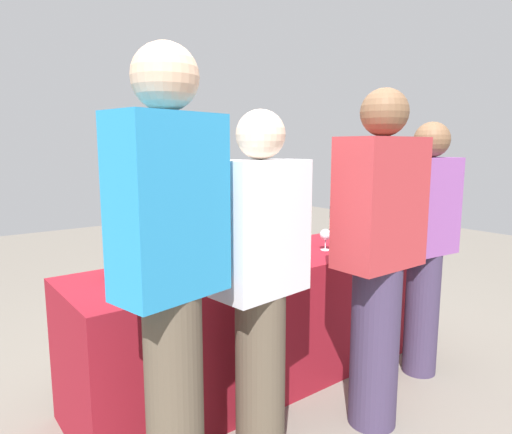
{
  "coord_description": "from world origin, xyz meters",
  "views": [
    {
      "loc": [
        -1.57,
        -2.04,
        1.4
      ],
      "look_at": [
        0.0,
        0.0,
        1.0
      ],
      "focal_mm": 31.7,
      "sensor_mm": 36.0,
      "label": 1
    }
  ],
  "objects": [
    {
      "name": "wine_glass_1",
      "position": [
        -0.39,
        -0.18,
        0.84
      ],
      "size": [
        0.06,
        0.06,
        0.13
      ],
      "color": "silver",
      "rests_on": "tasting_table"
    },
    {
      "name": "wine_glass_2",
      "position": [
        -0.18,
        -0.06,
        0.85
      ],
      "size": [
        0.07,
        0.07,
        0.14
      ],
      "color": "silver",
      "rests_on": "tasting_table"
    },
    {
      "name": "wine_bottle_3",
      "position": [
        0.84,
        0.16,
        0.87
      ],
      "size": [
        0.07,
        0.07,
        0.32
      ],
      "color": "black",
      "rests_on": "tasting_table"
    },
    {
      "name": "ice_bucket",
      "position": [
        -0.67,
        0.02,
        0.86
      ],
      "size": [
        0.19,
        0.19,
        0.21
      ],
      "primitive_type": "cylinder",
      "color": "silver",
      "rests_on": "tasting_table"
    },
    {
      "name": "wine_glass_4",
      "position": [
        0.24,
        -0.16,
        0.85
      ],
      "size": [
        0.07,
        0.07,
        0.13
      ],
      "color": "silver",
      "rests_on": "tasting_table"
    },
    {
      "name": "ground_plane",
      "position": [
        0.0,
        0.0,
        0.0
      ],
      "size": [
        12.0,
        12.0,
        0.0
      ],
      "primitive_type": "plane",
      "color": "slate"
    },
    {
      "name": "guest_0",
      "position": [
        -0.85,
        -0.6,
        0.96
      ],
      "size": [
        0.44,
        0.29,
        1.76
      ],
      "rotation": [
        0.0,
        0.0,
        0.2
      ],
      "color": "brown",
      "rests_on": "ground_plane"
    },
    {
      "name": "wine_glass_5",
      "position": [
        0.49,
        -0.08,
        0.85
      ],
      "size": [
        0.07,
        0.07,
        0.14
      ],
      "color": "silver",
      "rests_on": "tasting_table"
    },
    {
      "name": "wine_bottle_2",
      "position": [
        0.45,
        0.1,
        0.87
      ],
      "size": [
        0.07,
        0.07,
        0.32
      ],
      "color": "black",
      "rests_on": "tasting_table"
    },
    {
      "name": "guest_2",
      "position": [
        0.21,
        -0.71,
        0.9
      ],
      "size": [
        0.44,
        0.24,
        1.67
      ],
      "rotation": [
        0.0,
        0.0,
        -0.0
      ],
      "color": "#3F3351",
      "rests_on": "ground_plane"
    },
    {
      "name": "wine_bottle_1",
      "position": [
        -0.16,
        0.08,
        0.86
      ],
      "size": [
        0.08,
        0.08,
        0.3
      ],
      "color": "black",
      "rests_on": "tasting_table"
    },
    {
      "name": "wine_glass_3",
      "position": [
        0.17,
        -0.07,
        0.84
      ],
      "size": [
        0.06,
        0.06,
        0.13
      ],
      "color": "silver",
      "rests_on": "tasting_table"
    },
    {
      "name": "guest_3",
      "position": [
        0.87,
        -0.55,
        0.84
      ],
      "size": [
        0.39,
        0.24,
        1.55
      ],
      "rotation": [
        0.0,
        0.0,
        -0.09
      ],
      "color": "#3F3351",
      "rests_on": "ground_plane"
    },
    {
      "name": "guest_1",
      "position": [
        -0.39,
        -0.54,
        0.84
      ],
      "size": [
        0.43,
        0.27,
        1.56
      ],
      "rotation": [
        0.0,
        0.0,
        0.12
      ],
      "color": "brown",
      "rests_on": "ground_plane"
    },
    {
      "name": "wine_glass_0",
      "position": [
        -0.6,
        -0.07,
        0.85
      ],
      "size": [
        0.07,
        0.07,
        0.14
      ],
      "color": "silver",
      "rests_on": "tasting_table"
    },
    {
      "name": "tasting_table",
      "position": [
        0.0,
        0.0,
        0.38
      ],
      "size": [
        2.16,
        0.67,
        0.75
      ],
      "primitive_type": "cube",
      "color": "maroon",
      "rests_on": "ground_plane"
    },
    {
      "name": "server_pouring",
      "position": [
        -0.23,
        0.64,
        0.92
      ],
      "size": [
        0.38,
        0.23,
        1.66
      ],
      "rotation": [
        0.0,
        0.0,
        3.24
      ],
      "color": "#3F3351",
      "rests_on": "ground_plane"
    },
    {
      "name": "wine_bottle_0",
      "position": [
        -0.79,
        0.14,
        0.86
      ],
      "size": [
        0.08,
        0.08,
        0.3
      ],
      "color": "black",
      "rests_on": "tasting_table"
    }
  ]
}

